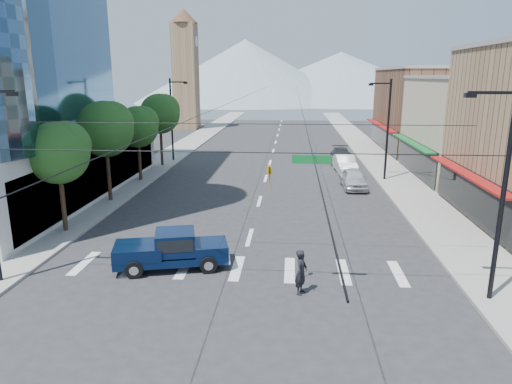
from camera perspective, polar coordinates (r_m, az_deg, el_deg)
ground at (r=21.45m, az=-2.35°, el=-11.14°), size 160.00×160.00×0.00m
sidewalk_left at (r=61.63m, az=-9.02°, el=5.58°), size 4.00×120.00×0.15m
sidewalk_right at (r=60.69m, az=13.70°, el=5.22°), size 4.00×120.00×0.15m
shop_mid at (r=46.90m, az=26.81°, el=7.00°), size 12.00×14.00×9.00m
shop_far at (r=61.92m, az=21.39°, el=9.42°), size 12.00×18.00×10.00m
clock_tower at (r=83.41m, az=-8.81°, el=15.10°), size 4.80×4.80×20.40m
mountain_left at (r=170.13m, az=-1.32°, el=14.88°), size 80.00×80.00×22.00m
mountain_right at (r=180.09m, az=10.52°, el=13.98°), size 90.00×90.00×18.00m
tree_near at (r=29.00m, az=-23.25°, el=4.77°), size 3.65×3.64×6.71m
tree_midnear at (r=35.21m, az=-18.11°, el=7.70°), size 4.09×4.09×7.52m
tree_midfar at (r=41.78m, az=-14.39°, el=8.05°), size 3.65×3.64×6.71m
tree_far at (r=48.38m, az=-11.76°, el=9.70°), size 4.09×4.09×7.52m
signal_rig at (r=18.92m, az=-2.27°, el=0.32°), size 21.80×0.20×9.00m
lamp_pole_nw at (r=51.11m, az=-10.38°, el=9.26°), size 2.00×0.25×9.00m
lamp_pole_ne at (r=42.26m, az=16.00°, el=7.94°), size 2.00×0.25×9.00m
pickup_truck at (r=22.90m, az=-10.57°, el=-7.02°), size 5.86×3.24×1.88m
pedestrian at (r=20.07m, az=5.68°, el=-9.91°), size 0.70×0.85×2.01m
parked_car_near at (r=39.30m, az=12.08°, el=1.63°), size 2.11×4.85×1.63m
parked_car_mid at (r=45.76m, az=11.05°, el=3.49°), size 2.09×5.23×1.69m
parked_car_far at (r=51.06m, az=10.54°, el=4.55°), size 2.56×5.56×1.57m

